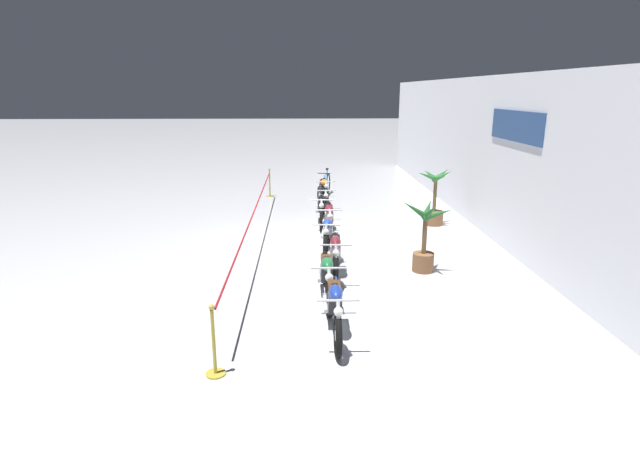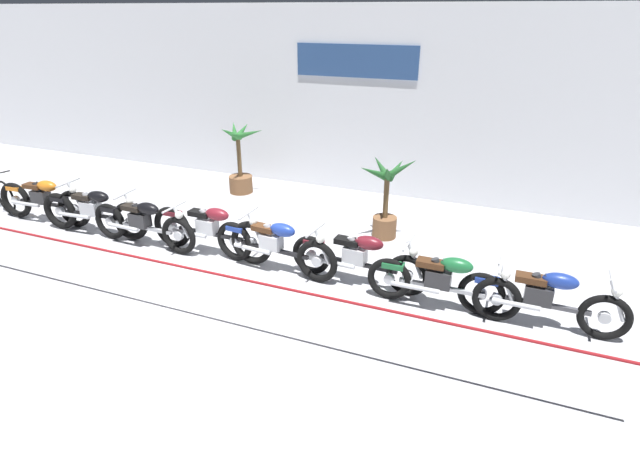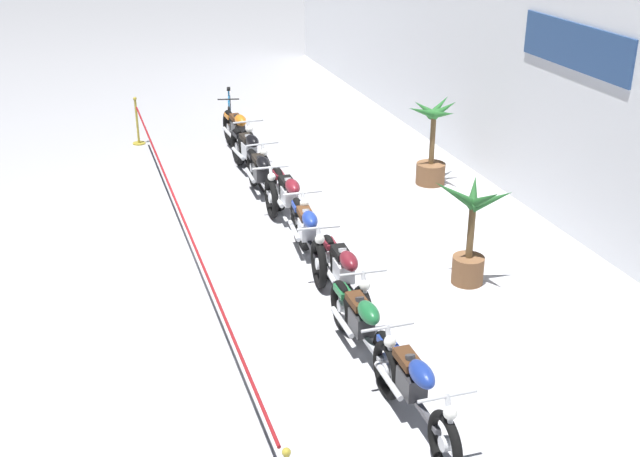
# 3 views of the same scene
# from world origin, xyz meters

# --- Properties ---
(ground_plane) EXTENTS (120.00, 120.00, 0.00)m
(ground_plane) POSITION_xyz_m (0.00, 0.00, 0.00)
(ground_plane) COLOR silver
(back_wall) EXTENTS (28.00, 0.29, 4.20)m
(back_wall) POSITION_xyz_m (0.00, 5.12, 2.10)
(back_wall) COLOR white
(back_wall) RESTS_ON ground
(motorcycle_orange_0) EXTENTS (2.31, 0.62, 0.96)m
(motorcycle_orange_0) POSITION_xyz_m (-4.69, 0.73, 0.48)
(motorcycle_orange_0) COLOR black
(motorcycle_orange_0) RESTS_ON ground
(motorcycle_black_1) EXTENTS (2.43, 0.62, 0.96)m
(motorcycle_black_1) POSITION_xyz_m (-3.27, 0.64, 0.47)
(motorcycle_black_1) COLOR black
(motorcycle_black_1) RESTS_ON ground
(motorcycle_black_2) EXTENTS (2.34, 0.62, 0.94)m
(motorcycle_black_2) POSITION_xyz_m (-2.02, 0.55, 0.47)
(motorcycle_black_2) COLOR black
(motorcycle_black_2) RESTS_ON ground
(motorcycle_maroon_3) EXTENTS (2.47, 0.62, 0.97)m
(motorcycle_maroon_3) POSITION_xyz_m (-0.66, 0.71, 0.49)
(motorcycle_maroon_3) COLOR black
(motorcycle_maroon_3) RESTS_ON ground
(motorcycle_blue_4) EXTENTS (2.35, 0.62, 0.94)m
(motorcycle_blue_4) POSITION_xyz_m (0.65, 0.61, 0.47)
(motorcycle_blue_4) COLOR black
(motorcycle_blue_4) RESTS_ON ground
(motorcycle_maroon_5) EXTENTS (2.32, 0.62, 0.92)m
(motorcycle_maroon_5) POSITION_xyz_m (2.09, 0.70, 0.46)
(motorcycle_maroon_5) COLOR black
(motorcycle_maroon_5) RESTS_ON ground
(motorcycle_green_6) EXTENTS (2.22, 0.62, 0.92)m
(motorcycle_green_6) POSITION_xyz_m (3.44, 0.45, 0.46)
(motorcycle_green_6) COLOR black
(motorcycle_green_6) RESTS_ON ground
(motorcycle_blue_7) EXTENTS (2.24, 0.62, 0.91)m
(motorcycle_blue_7) POSITION_xyz_m (4.78, 0.52, 0.46)
(motorcycle_blue_7) COLOR black
(motorcycle_blue_7) RESTS_ON ground
(potted_palm_left_of_row) EXTENTS (1.04, 1.01, 1.64)m
(potted_palm_left_of_row) POSITION_xyz_m (2.00, 2.62, 0.73)
(potted_palm_left_of_row) COLOR brown
(potted_palm_left_of_row) RESTS_ON ground
(potted_palm_right_of_row) EXTENTS (1.09, 1.08, 1.68)m
(potted_palm_right_of_row) POSITION_xyz_m (-1.89, 3.85, 0.68)
(potted_palm_right_of_row) COLOR brown
(potted_palm_right_of_row) RESTS_ON ground
(stanchion_far_left) EXTENTS (12.01, 0.28, 1.05)m
(stanchion_far_left) POSITION_xyz_m (-1.53, -1.21, 0.75)
(stanchion_far_left) COLOR gold
(stanchion_far_left) RESTS_ON ground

